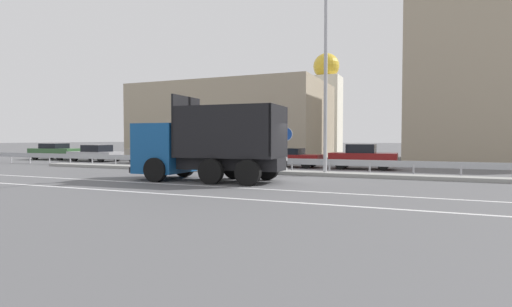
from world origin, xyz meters
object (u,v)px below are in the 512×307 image
object	(u,v)px
dump_truck	(193,151)
median_road_sign	(286,150)
street_lamp_1	(325,60)
parked_car_4	(291,157)
parked_car_3	(222,154)
parked_car_2	(154,153)
parked_car_0	(55,151)
church_tower	(326,105)
parked_car_1	(96,153)
parked_car_5	(363,157)

from	to	relation	value
dump_truck	median_road_sign	bearing A→B (deg)	-36.12
street_lamp_1	parked_car_4	xyz separation A→B (m)	(-3.44, 5.25, -5.08)
median_road_sign	parked_car_3	xyz separation A→B (m)	(-6.33, 4.87, -0.52)
street_lamp_1	parked_car_3	xyz separation A→B (m)	(-8.40, 5.06, -4.96)
parked_car_2	parked_car_0	bearing A→B (deg)	-97.65
parked_car_4	street_lamp_1	bearing A→B (deg)	33.29
church_tower	parked_car_4	bearing A→B (deg)	-81.72
parked_car_0	parked_car_1	bearing A→B (deg)	80.74
street_lamp_1	parked_car_1	xyz separation A→B (m)	(-20.22, 5.34, -5.05)
dump_truck	parked_car_2	size ratio (longest dim) A/B	1.62
dump_truck	parked_car_3	xyz separation A→B (m)	(-3.47, 9.27, -0.56)
parked_car_5	church_tower	distance (m)	26.92
median_road_sign	street_lamp_1	bearing A→B (deg)	-5.39
parked_car_5	church_tower	xyz separation A→B (m)	(-8.20, 25.06, 5.39)
parked_car_3	parked_car_5	size ratio (longest dim) A/B	1.20
parked_car_1	parked_car_3	bearing A→B (deg)	-90.27
median_road_sign	church_tower	distance (m)	31.05
parked_car_2	parked_car_5	bearing A→B (deg)	86.02
street_lamp_1	parked_car_2	size ratio (longest dim) A/B	2.50
dump_truck	parked_car_0	distance (m)	22.77
parked_car_2	church_tower	size ratio (longest dim) A/B	0.31
parked_car_1	parked_car_3	size ratio (longest dim) A/B	0.97
parked_car_0	church_tower	world-z (taller)	church_tower
median_road_sign	parked_car_2	distance (m)	13.26
parked_car_3	church_tower	bearing A→B (deg)	-5.59
parked_car_0	parked_car_4	bearing A→B (deg)	84.29
median_road_sign	parked_car_4	distance (m)	5.28
street_lamp_1	parked_car_0	distance (m)	26.51
parked_car_4	dump_truck	bearing A→B (deg)	-8.91
median_road_sign	parked_car_5	xyz separation A→B (m)	(3.17, 5.18, -0.53)
parked_car_1	dump_truck	bearing A→B (deg)	-120.93
parked_car_4	church_tower	size ratio (longest dim) A/B	0.29
parked_car_0	parked_car_2	world-z (taller)	parked_car_2
parked_car_1	parked_car_2	distance (m)	5.88
parked_car_2	church_tower	xyz separation A→B (m)	(7.23, 25.24, 5.39)
parked_car_1	parked_car_5	xyz separation A→B (m)	(21.32, 0.04, 0.08)
street_lamp_1	parked_car_1	distance (m)	21.51
median_road_sign	parked_car_2	world-z (taller)	median_road_sign
church_tower	street_lamp_1	bearing A→B (deg)	-76.86
parked_car_3	parked_car_5	distance (m)	9.51
median_road_sign	parked_car_1	bearing A→B (deg)	164.19
parked_car_4	parked_car_5	size ratio (longest dim) A/B	0.97
parked_car_2	church_tower	world-z (taller)	church_tower
street_lamp_1	parked_car_2	world-z (taller)	street_lamp_1
dump_truck	parked_car_2	bearing A→B (deg)	41.89
street_lamp_1	parked_car_3	distance (m)	10.99
street_lamp_1	parked_car_1	bearing A→B (deg)	165.22
median_road_sign	parked_car_5	distance (m)	6.10
parked_car_0	parked_car_3	distance (m)	17.00
church_tower	parked_car_3	bearing A→B (deg)	-92.93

